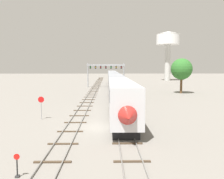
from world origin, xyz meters
TOP-DOWN VIEW (x-y plane):
  - ground_plane at (0.00, 0.00)m, footprint 400.00×400.00m
  - track_main at (2.00, 60.00)m, footprint 2.60×200.00m
  - track_near at (-3.50, 40.00)m, footprint 2.60×160.00m
  - passenger_train at (2.00, 38.16)m, footprint 3.04×88.98m
  - signal_gantry at (-0.25, 52.02)m, footprint 12.10×0.49m
  - water_tower at (28.17, 87.96)m, footprint 10.83×10.83m
  - switch_stand at (-5.10, -12.23)m, footprint 0.36×0.24m
  - stop_sign at (-8.00, 4.08)m, footprint 0.76×0.08m
  - trackside_tree_left at (18.44, 33.62)m, footprint 5.21×5.21m

SIDE VIEW (x-z plane):
  - ground_plane at x=0.00m, z-range 0.00..0.00m
  - track_main at x=2.00m, z-range -0.01..0.15m
  - track_near at x=-3.50m, z-range -0.01..0.15m
  - switch_stand at x=-5.10m, z-range -0.21..1.25m
  - stop_sign at x=-8.00m, z-range 0.43..3.31m
  - passenger_train at x=2.00m, z-range 0.20..5.00m
  - signal_gantry at x=-0.25m, z-range 1.85..9.49m
  - trackside_tree_left at x=18.44m, z-range 1.65..10.22m
  - water_tower at x=28.17m, z-range 6.73..29.34m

